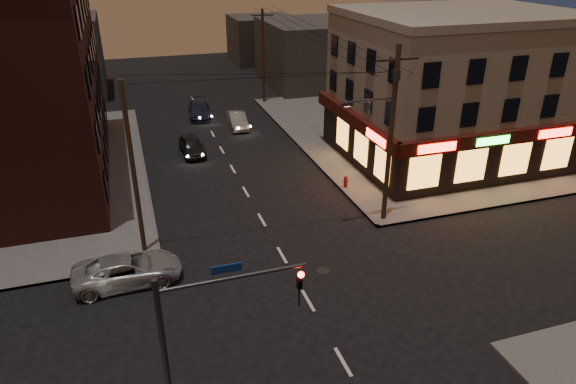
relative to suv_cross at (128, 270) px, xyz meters
name	(u,v)px	position (x,y,z in m)	size (l,w,h in m)	color
ground	(308,301)	(7.68, -4.00, -0.70)	(120.00, 120.00, 0.00)	black
sidewalk_ne	(428,130)	(25.68, 15.00, -0.63)	(24.00, 28.00, 0.15)	#514F4C
pizza_building	(454,87)	(23.61, 9.43, 4.64)	(15.85, 12.85, 10.50)	gray
bg_building_ne_a	(310,53)	(21.68, 34.00, 2.80)	(10.00, 12.00, 7.00)	#3F3D3A
bg_building_nw	(57,56)	(-5.32, 38.00, 3.30)	(9.00, 10.00, 8.00)	#3F3D3A
bg_building_ne_b	(261,39)	(19.68, 48.00, 2.30)	(8.00, 8.00, 6.00)	#3F3D3A
utility_pole_main	(390,127)	(14.37, 1.80, 5.06)	(4.20, 0.44, 10.00)	#382619
utility_pole_far	(263,57)	(14.48, 28.00, 3.95)	(0.26, 0.26, 9.00)	#382619
utility_pole_west	(133,171)	(0.88, 2.50, 3.95)	(0.24, 0.24, 9.00)	#382619
traffic_signal	(198,336)	(2.11, -9.60, 3.45)	(4.49, 0.32, 6.47)	#333538
suv_cross	(128,270)	(0.00, 0.00, 0.00)	(2.33, 5.06, 1.41)	#96999E
sedan_near	(192,146)	(5.35, 15.81, -0.01)	(1.64, 4.07, 1.39)	black
sedan_mid	(238,120)	(10.12, 21.05, -0.04)	(1.41, 4.05, 1.33)	gray
sedan_far	(199,110)	(7.41, 25.23, -0.01)	(1.95, 4.81, 1.39)	#1C2139
fire_hydrant	(346,181)	(14.08, 6.39, -0.11)	(0.36, 0.36, 0.81)	maroon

